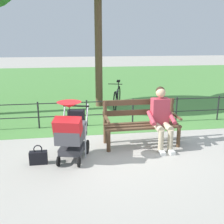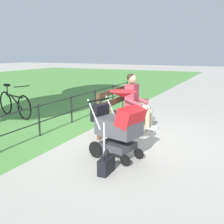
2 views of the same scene
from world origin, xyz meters
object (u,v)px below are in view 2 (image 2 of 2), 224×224
(person_on_bench, at_px, (136,100))
(bicycle, at_px, (14,104))
(park_bench, at_px, (121,108))
(handbag, at_px, (106,165))
(stroller, at_px, (119,124))

(person_on_bench, height_order, bicycle, person_on_bench)
(bicycle, bearing_deg, park_bench, 89.32)
(person_on_bench, distance_m, handbag, 2.58)
(handbag, relative_size, bicycle, 0.23)
(person_on_bench, distance_m, stroller, 1.91)
(handbag, bearing_deg, person_on_bench, -169.54)
(bicycle, bearing_deg, person_on_bench, 95.78)
(park_bench, distance_m, person_on_bench, 0.47)
(park_bench, distance_m, handbag, 2.24)
(person_on_bench, height_order, stroller, person_on_bench)
(stroller, distance_m, bicycle, 4.09)
(park_bench, bearing_deg, person_on_bench, 149.75)
(park_bench, height_order, person_on_bench, person_on_bench)
(stroller, distance_m, handbag, 0.78)
(bicycle, bearing_deg, handbag, 61.03)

